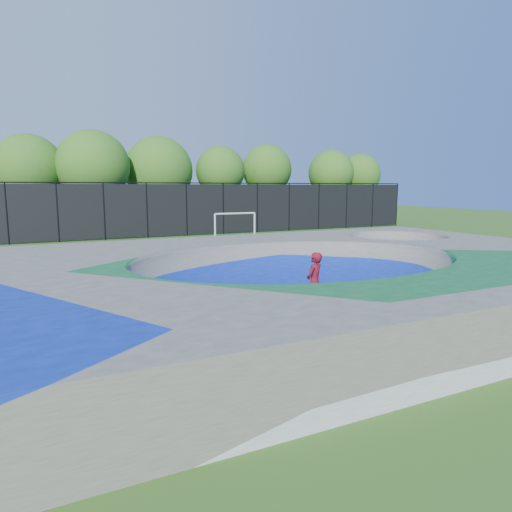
% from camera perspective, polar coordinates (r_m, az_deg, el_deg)
% --- Properties ---
extents(ground, '(120.00, 120.00, 0.00)m').
position_cam_1_polar(ground, '(15.05, 5.43, -5.66)').
color(ground, '#305A19').
rests_on(ground, ground).
extents(skate_deck, '(22.00, 14.00, 1.50)m').
position_cam_1_polar(skate_deck, '(14.88, 5.47, -2.86)').
color(skate_deck, gray).
rests_on(skate_deck, ground).
extents(skater, '(0.79, 0.69, 1.81)m').
position_cam_1_polar(skater, '(13.62, 7.31, -3.31)').
color(skater, red).
rests_on(skater, ground).
extents(skateboard, '(0.80, 0.51, 0.05)m').
position_cam_1_polar(skateboard, '(13.83, 7.24, -6.88)').
color(skateboard, black).
rests_on(skateboard, ground).
extents(soccer_goal, '(3.03, 0.12, 2.00)m').
position_cam_1_polar(soccer_goal, '(30.76, -2.62, 4.30)').
color(soccer_goal, silver).
rests_on(soccer_goal, ground).
extents(fence, '(48.09, 0.09, 4.04)m').
position_cam_1_polar(fence, '(34.29, -13.46, 5.71)').
color(fence, black).
rests_on(fence, ground).
extents(treeline, '(52.40, 7.26, 8.74)m').
position_cam_1_polar(treeline, '(38.59, -18.73, 10.32)').
color(treeline, '#432E21').
rests_on(treeline, ground).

